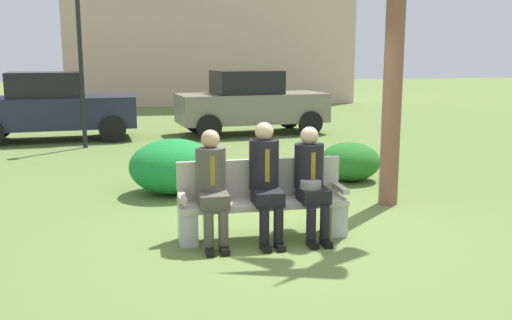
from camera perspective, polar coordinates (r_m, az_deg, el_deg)
The scene contains 10 objects.
ground_plane at distance 6.81m, azimuth 3.16°, elevation -7.49°, with size 80.00×80.00×0.00m, color #5C7438.
park_bench at distance 6.63m, azimuth 0.60°, elevation -4.17°, with size 1.94×0.44×0.90m.
seated_man_left at distance 6.33m, azimuth -4.43°, elevation -2.14°, with size 0.34×0.72×1.28m.
seated_man_middle at distance 6.44m, azimuth 0.97°, elevation -1.58°, with size 0.34×0.72×1.35m.
seated_man_right at distance 6.57m, azimuth 5.52°, elevation -1.71°, with size 0.34×0.72×1.29m.
shrub_near_bench at distance 8.79m, azimuth -8.26°, elevation -0.62°, with size 1.34×1.23×0.84m, color #197F33.
shrub_mid_lawn at distance 9.71m, azimuth 9.35°, elevation -0.16°, with size 1.04×0.95×0.65m, color #236822.
parked_car_near at distance 14.91m, azimuth -19.77°, elevation 5.05°, with size 4.01×1.96×1.68m.
parked_car_far at distance 15.20m, azimuth -0.53°, elevation 5.77°, with size 4.05×2.07×1.68m.
street_lamp at distance 13.43m, azimuth -17.18°, elevation 10.40°, with size 0.24×0.24×3.55m.
Camera 1 is at (-1.68, -6.25, 2.11)m, focal length 39.99 mm.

